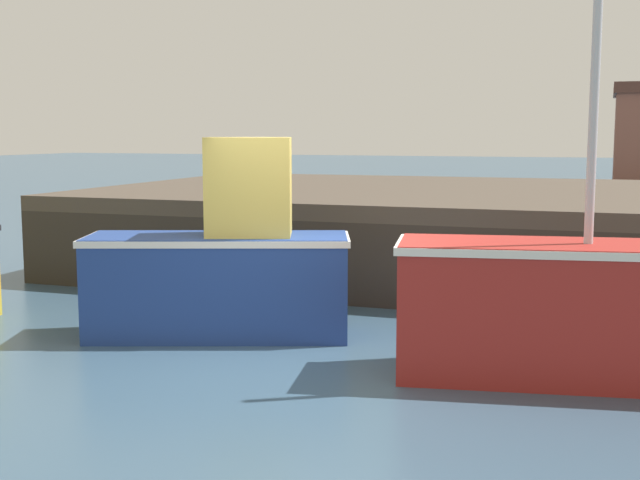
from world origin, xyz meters
name	(u,v)px	position (x,y,z in m)	size (l,w,h in m)	color
ground	(301,366)	(0.00, 0.00, -0.05)	(120.00, 160.00, 0.10)	#334C60
pier	(491,204)	(1.15, 6.57, 1.23)	(14.39, 8.21, 1.46)	#473D33
fishing_boat_near_right	(223,267)	(-1.30, 0.80, 0.86)	(3.37, 2.06, 2.43)	navy
fishing_boat_mid	(585,308)	(2.94, 0.31, 0.74)	(3.91, 1.73, 4.49)	maroon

